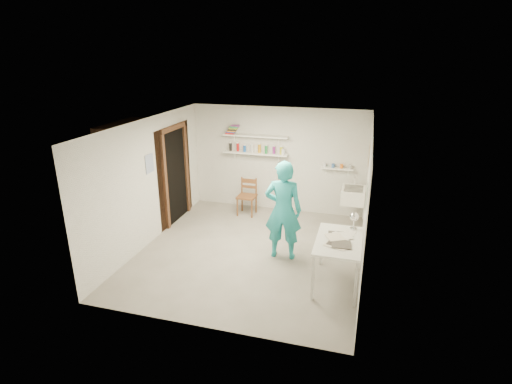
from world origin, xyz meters
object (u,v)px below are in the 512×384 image
(wooden_chair, at_px, (247,197))
(work_table, at_px, (337,262))
(man, at_px, (283,210))
(belfast_sink, at_px, (353,195))
(desk_lamp, at_px, (354,217))
(wall_clock, at_px, (287,190))

(wooden_chair, bearing_deg, work_table, -45.32)
(man, bearing_deg, belfast_sink, -127.89)
(man, distance_m, desk_lamp, 1.24)
(man, xyz_separation_m, work_table, (1.03, -0.66, -0.51))
(man, height_order, desk_lamp, man)
(desk_lamp, bearing_deg, belfast_sink, 92.52)
(man, relative_size, wall_clock, 5.56)
(wall_clock, bearing_deg, wooden_chair, 124.73)
(man, distance_m, wooden_chair, 2.15)
(desk_lamp, bearing_deg, work_table, -112.42)
(belfast_sink, relative_size, work_table, 0.51)
(man, distance_m, wall_clock, 0.37)
(wall_clock, distance_m, wooden_chair, 2.08)
(man, xyz_separation_m, desk_lamp, (1.22, -0.19, 0.10))
(wooden_chair, relative_size, work_table, 0.74)
(belfast_sink, relative_size, desk_lamp, 4.09)
(man, xyz_separation_m, wooden_chair, (-1.20, 1.72, -0.47))
(belfast_sink, distance_m, wooden_chair, 2.35)
(man, height_order, work_table, man)
(man, distance_m, work_table, 1.32)
(wall_clock, distance_m, desk_lamp, 1.29)
(man, bearing_deg, desk_lamp, 167.04)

